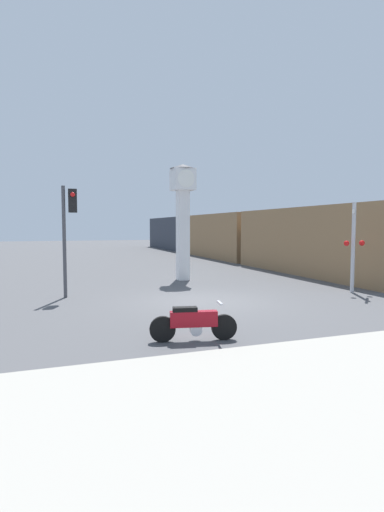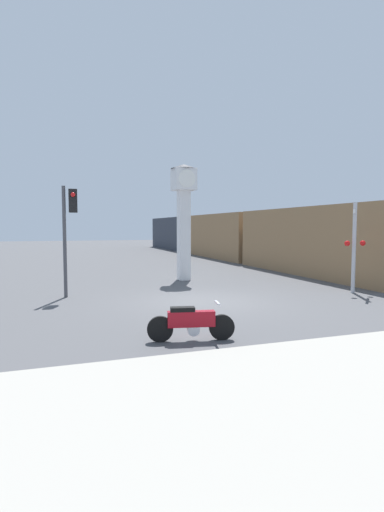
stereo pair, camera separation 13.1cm
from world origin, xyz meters
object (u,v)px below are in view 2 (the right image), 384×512
object	(u,v)px
railroad_crossing_signal	(354,243)
clock_tower	(184,204)
motorcycle	(191,323)
freight_train	(222,236)
traffic_light	(69,221)

from	to	relation	value
railroad_crossing_signal	clock_tower	bearing A→B (deg)	131.65
motorcycle	clock_tower	world-z (taller)	clock_tower
clock_tower	freight_train	world-z (taller)	clock_tower
motorcycle	railroad_crossing_signal	xyz separation A→B (m)	(7.67, 3.94, 1.43)
motorcycle	traffic_light	world-z (taller)	traffic_light
motorcycle	clock_tower	distance (m)	10.24
clock_tower	railroad_crossing_signal	distance (m)	7.42
clock_tower	traffic_light	xyz separation A→B (m)	(-5.08, -2.95, -0.80)
freight_train	railroad_crossing_signal	xyz separation A→B (m)	(-2.42, -17.73, 0.13)
clock_tower	traffic_light	world-z (taller)	clock_tower
railroad_crossing_signal	motorcycle	bearing A→B (deg)	-152.82
traffic_light	railroad_crossing_signal	bearing A→B (deg)	-14.00
traffic_light	railroad_crossing_signal	world-z (taller)	traffic_light
freight_train	traffic_light	world-z (taller)	traffic_light
clock_tower	railroad_crossing_signal	world-z (taller)	clock_tower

